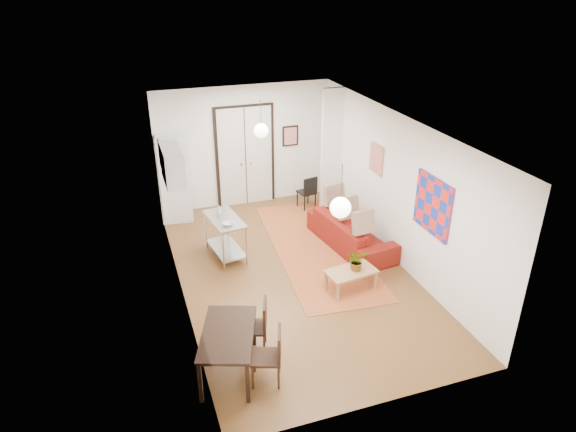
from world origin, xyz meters
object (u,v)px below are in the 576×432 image
object	(u,v)px
fridge	(175,179)
kitchen_counter	(225,232)
coffee_table	(351,273)
dining_chair_far	(264,349)
sofa	(351,232)
dining_chair_near	(251,319)
dining_table	(228,337)
black_side_chair	(305,188)

from	to	relation	value
fridge	kitchen_counter	bearing A→B (deg)	-64.35
coffee_table	dining_chair_far	distance (m)	2.65
sofa	dining_chair_near	world-z (taller)	dining_chair_near
dining_table	dining_chair_near	bearing A→B (deg)	44.14
dining_table	black_side_chair	xyz separation A→B (m)	(3.05, 5.02, -0.14)
coffee_table	kitchen_counter	world-z (taller)	kitchen_counter
sofa	dining_chair_near	bearing A→B (deg)	122.64
kitchen_counter	black_side_chair	distance (m)	2.94
dining_chair_near	black_side_chair	size ratio (longest dim) A/B	1.05
dining_chair_near	black_side_chair	xyz separation A→B (m)	(2.60, 4.58, -0.02)
dining_chair_near	dining_chair_far	world-z (taller)	same
sofa	kitchen_counter	world-z (taller)	kitchen_counter
dining_table	black_side_chair	distance (m)	5.87
dining_chair_far	black_side_chair	distance (m)	5.89
coffee_table	dining_chair_far	bearing A→B (deg)	-142.39
coffee_table	black_side_chair	world-z (taller)	black_side_chair
coffee_table	dining_chair_far	size ratio (longest dim) A/B	1.11
kitchen_counter	black_side_chair	bearing A→B (deg)	28.45
kitchen_counter	black_side_chair	world-z (taller)	kitchen_counter
sofa	coffee_table	distance (m)	1.64
coffee_table	dining_table	distance (m)	2.90
sofa	fridge	world-z (taller)	fridge
coffee_table	fridge	size ratio (longest dim) A/B	0.49
coffee_table	fridge	xyz separation A→B (m)	(-2.53, 4.04, 0.63)
fridge	dining_chair_near	distance (m)	5.00
kitchen_counter	dining_chair_far	bearing A→B (deg)	-101.85
dining_chair_near	dining_chair_far	bearing A→B (deg)	19.38
dining_chair_far	coffee_table	bearing A→B (deg)	146.99
kitchen_counter	dining_chair_far	xyz separation A→B (m)	(-0.24, -3.54, -0.04)
dining_chair_far	black_side_chair	world-z (taller)	dining_chair_far
sofa	fridge	distance (m)	4.17
dining_table	coffee_table	bearing A→B (deg)	27.96
coffee_table	dining_table	bearing A→B (deg)	-152.04
kitchen_counter	fridge	size ratio (longest dim) A/B	0.60
fridge	black_side_chair	size ratio (longest dim) A/B	2.35
sofa	dining_chair_far	xyz separation A→B (m)	(-2.79, -3.10, 0.17)
kitchen_counter	fridge	bearing A→B (deg)	99.65
dining_chair_near	dining_chair_far	size ratio (longest dim) A/B	1.00
fridge	dining_chair_near	size ratio (longest dim) A/B	2.24
coffee_table	dining_chair_near	bearing A→B (deg)	-156.40
sofa	kitchen_counter	bearing A→B (deg)	72.22
coffee_table	dining_chair_near	world-z (taller)	dining_chair_near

